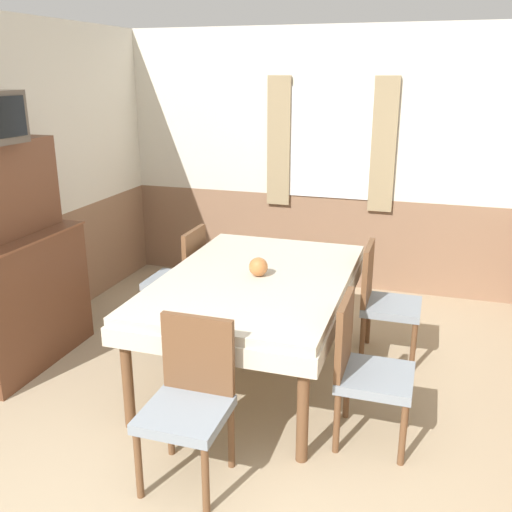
# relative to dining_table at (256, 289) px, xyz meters

# --- Properties ---
(wall_back) EXTENTS (4.40, 0.09, 2.60)m
(wall_back) POSITION_rel_dining_table_xyz_m (0.01, 2.05, 0.63)
(wall_back) COLOR silver
(wall_back) RESTS_ON ground_plane
(wall_left) EXTENTS (0.05, 4.34, 2.60)m
(wall_left) POSITION_rel_dining_table_xyz_m (-2.03, 0.06, 0.62)
(wall_left) COLOR silver
(wall_left) RESTS_ON ground_plane
(dining_table) EXTENTS (1.31, 1.98, 0.78)m
(dining_table) POSITION_rel_dining_table_xyz_m (0.00, 0.00, 0.00)
(dining_table) COLOR beige
(dining_table) RESTS_ON ground_plane
(chair_head_near) EXTENTS (0.44, 0.44, 0.91)m
(chair_head_near) POSITION_rel_dining_table_xyz_m (0.00, -1.19, -0.19)
(chair_head_near) COLOR brown
(chair_head_near) RESTS_ON ground_plane
(chair_right_near) EXTENTS (0.44, 0.44, 0.91)m
(chair_right_near) POSITION_rel_dining_table_xyz_m (0.86, -0.57, -0.19)
(chair_right_near) COLOR brown
(chair_right_near) RESTS_ON ground_plane
(chair_right_far) EXTENTS (0.44, 0.44, 0.91)m
(chair_right_far) POSITION_rel_dining_table_xyz_m (0.86, 0.57, -0.19)
(chair_right_far) COLOR brown
(chair_right_far) RESTS_ON ground_plane
(chair_left_far) EXTENTS (0.44, 0.44, 0.91)m
(chair_left_far) POSITION_rel_dining_table_xyz_m (-0.86, 0.57, -0.19)
(chair_left_far) COLOR brown
(chair_left_far) RESTS_ON ground_plane
(sideboard) EXTENTS (0.46, 1.14, 1.70)m
(sideboard) POSITION_rel_dining_table_xyz_m (-1.78, -0.35, 0.05)
(sideboard) COLOR brown
(sideboard) RESTS_ON ground_plane
(vase) EXTENTS (0.14, 0.14, 0.14)m
(vase) POSITION_rel_dining_table_xyz_m (0.02, 0.01, 0.17)
(vase) COLOR #B26B38
(vase) RESTS_ON dining_table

